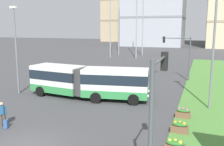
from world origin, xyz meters
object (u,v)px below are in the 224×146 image
at_px(traffic_light_far_right, 180,50).
at_px(articulated_bus, 88,81).
at_px(pedestrian_crossing, 2,112).
at_px(streetlight_left, 16,47).
at_px(flower_planter_1, 180,127).
at_px(apartment_tower_west, 121,1).
at_px(flower_planter_0, 175,146).
at_px(traffic_light_near_right, 156,104).
at_px(rolling_suitcase, 6,124).
at_px(streetlight_median, 214,44).
at_px(flower_planter_2, 183,113).

bearing_deg(traffic_light_far_right, articulated_bus, -123.27).
bearing_deg(articulated_bus, pedestrian_crossing, -105.82).
bearing_deg(streetlight_left, traffic_light_far_right, 39.49).
bearing_deg(articulated_bus, flower_planter_1, -31.80).
xyz_separation_m(streetlight_left, apartment_tower_west, (-21.50, 101.53, 14.48)).
xyz_separation_m(flower_planter_1, traffic_light_far_right, (-1.62, 17.17, 3.45)).
relative_size(pedestrian_crossing, flower_planter_0, 1.58).
relative_size(pedestrian_crossing, traffic_light_near_right, 0.30).
relative_size(rolling_suitcase, flower_planter_1, 0.88).
distance_m(traffic_light_far_right, streetlight_median, 11.92).
relative_size(streetlight_left, apartment_tower_west, 0.23).
relative_size(articulated_bus, flower_planter_2, 10.94).
distance_m(traffic_light_near_right, streetlight_left, 20.00).
height_order(flower_planter_0, traffic_light_far_right, traffic_light_far_right).
xyz_separation_m(articulated_bus, flower_planter_2, (9.16, -2.77, -1.23)).
distance_m(flower_planter_1, flower_planter_2, 2.91).
bearing_deg(flower_planter_2, apartment_tower_west, 110.23).
bearing_deg(rolling_suitcase, traffic_light_far_right, 64.84).
distance_m(traffic_light_far_right, traffic_light_near_right, 24.04).
bearing_deg(streetlight_left, traffic_light_near_right, -35.69).
bearing_deg(flower_planter_1, rolling_suitcase, -164.46).
bearing_deg(pedestrian_crossing, rolling_suitcase, -23.96).
xyz_separation_m(traffic_light_near_right, apartment_tower_west, (-37.72, 113.18, 15.41)).
xyz_separation_m(flower_planter_2, streetlight_median, (1.90, 2.98, 5.04)).
bearing_deg(flower_planter_2, flower_planter_0, -90.00).
relative_size(pedestrian_crossing, flower_planter_1, 1.58).
bearing_deg(traffic_light_far_right, flower_planter_0, -85.37).
height_order(flower_planter_0, streetlight_median, streetlight_median).
bearing_deg(streetlight_median, traffic_light_near_right, -100.24).
relative_size(articulated_bus, traffic_light_near_right, 2.10).
bearing_deg(flower_planter_1, traffic_light_near_right, -93.34).
bearing_deg(articulated_bus, flower_planter_2, -16.81).
bearing_deg(streetlight_median, rolling_suitcase, -145.42).
bearing_deg(streetlight_left, apartment_tower_west, 101.96).
height_order(rolling_suitcase, flower_planter_1, rolling_suitcase).
bearing_deg(apartment_tower_west, streetlight_median, -68.28).
xyz_separation_m(articulated_bus, flower_planter_1, (9.16, -5.68, -1.23)).
distance_m(articulated_bus, traffic_light_far_right, 13.92).
bearing_deg(flower_planter_1, flower_planter_2, 90.00).
bearing_deg(pedestrian_crossing, traffic_light_near_right, -19.44).
xyz_separation_m(rolling_suitcase, flower_planter_1, (11.14, 3.10, 0.11)).
bearing_deg(streetlight_left, rolling_suitcase, -55.25).
xyz_separation_m(rolling_suitcase, apartment_tower_west, (-26.98, 109.44, 19.01)).
relative_size(pedestrian_crossing, apartment_tower_west, 0.05).
bearing_deg(traffic_light_far_right, rolling_suitcase, -115.16).
bearing_deg(traffic_light_far_right, flower_planter_2, -83.52).
distance_m(articulated_bus, streetlight_left, 8.16).
height_order(articulated_bus, flower_planter_0, articulated_bus).
height_order(traffic_light_near_right, streetlight_left, streetlight_left).
xyz_separation_m(pedestrian_crossing, traffic_light_near_right, (11.19, -3.95, 2.91)).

